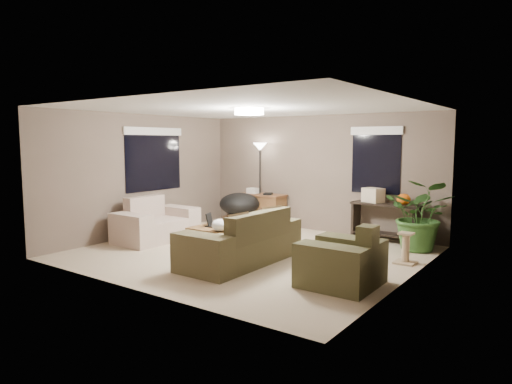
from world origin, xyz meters
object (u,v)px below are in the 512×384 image
Objects in this scene: papasan_chair at (240,208)px; cat_scratching_post at (406,250)px; armchair at (342,263)px; desk at (262,210)px; houseplant at (421,223)px; loveseat at (155,225)px; floor_lamp at (260,157)px; console_table at (385,219)px; main_sofa at (243,244)px; coffee_table at (217,232)px.

cat_scratching_post is (3.99, -0.85, -0.25)m from papasan_chair.
armchair is 2.00× the size of cat_scratching_post.
houseplant is (3.64, -0.28, 0.12)m from desk.
loveseat is 0.84× the size of floor_lamp.
loveseat reaches higher than papasan_chair.
armchair is at bearing -80.51° from console_table.
houseplant is at bearing 50.11° from main_sofa.
papasan_chair is (-3.14, -0.55, 0.03)m from console_table.
armchair is at bearing -9.57° from coffee_table.
cat_scratching_post is (0.06, -1.03, -0.28)m from houseplant.
papasan_chair is at bearing 128.86° from main_sofa.
papasan_chair is at bearing -112.13° from floor_lamp.
armchair reaches higher than cat_scratching_post.
desk is at bearing -178.10° from console_table.
desk is (0.87, 2.42, 0.08)m from loveseat.
floor_lamp is (-2.94, -0.05, 1.16)m from console_table.
console_table is at bearing 121.30° from cat_scratching_post.
floor_lamp is at bearing 67.87° from papasan_chair.
armchair is 2.65m from houseplant.
armchair reaches higher than desk.
papasan_chair is 0.51× the size of floor_lamp.
desk is 0.86× the size of houseplant.
armchair is 0.52× the size of floor_lamp.
coffee_table is at bearing -1.71° from loveseat.
console_table reaches higher than coffee_table.
cat_scratching_post is (2.94, 1.16, -0.14)m from coffee_table.
papasan_chair is at bearing 146.06° from armchair.
coffee_table is (1.63, -0.05, 0.06)m from loveseat.
papasan_chair is (-1.05, 2.02, 0.11)m from coffee_table.
floor_lamp reaches higher than houseplant.
loveseat is at bearing 172.05° from main_sofa.
papasan_chair is at bearing 167.95° from cat_scratching_post.
armchair is 1.00× the size of coffee_table.
armchair reaches higher than console_table.
loveseat is 1.23× the size of console_table.
armchair is at bearing -6.56° from loveseat.
armchair reaches higher than papasan_chair.
armchair is (4.22, -0.49, 0.00)m from loveseat.
cat_scratching_post is (0.85, -1.40, -0.22)m from console_table.
loveseat is at bearing -109.81° from desk.
coffee_table is 2.58m from desk.
houseplant is (4.51, 2.14, 0.20)m from loveseat.
armchair is 1.64m from cat_scratching_post.
loveseat is 4.25m from armchair.
loveseat is 3.20× the size of cat_scratching_post.
console_table is (2.09, 2.56, 0.08)m from coffee_table.
cat_scratching_post is at bearing -12.05° from papasan_chair.
console_table is at bearing 99.49° from armchair.
console_table is (1.28, 2.86, 0.14)m from main_sofa.
loveseat is 1.60× the size of armchair.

